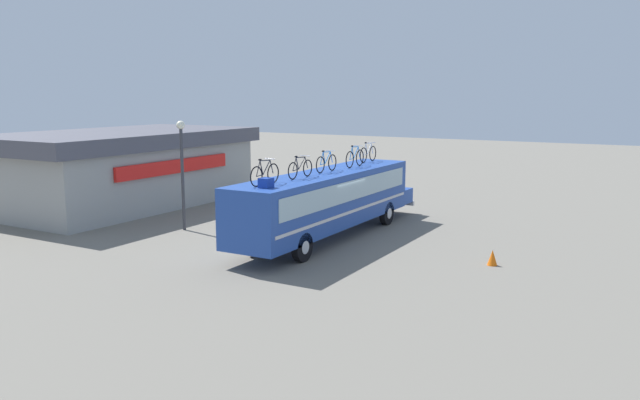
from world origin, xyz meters
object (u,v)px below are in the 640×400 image
Objects in this scene: rooftop_bicycle_2 at (300,168)px; rooftop_bicycle_4 at (355,158)px; luggage_bag_1 at (266,183)px; bus at (329,199)px; rooftop_bicycle_1 at (265,174)px; street_lamp at (182,160)px; rooftop_bicycle_5 at (368,154)px; rooftop_bicycle_3 at (326,163)px; traffic_cone at (492,258)px.

rooftop_bicycle_4 is at bearing -1.89° from rooftop_bicycle_2.
rooftop_bicycle_2 is at bearing 6.60° from luggage_bag_1.
rooftop_bicycle_1 is at bearing 178.54° from bus.
rooftop_bicycle_5 is at bearing -45.00° from street_lamp.
street_lamp reaches higher than rooftop_bicycle_5.
traffic_cone is (-0.81, -7.23, -2.93)m from rooftop_bicycle_3.
rooftop_bicycle_3 is at bearing 174.85° from rooftop_bicycle_4.
traffic_cone is at bearing -125.17° from rooftop_bicycle_5.
rooftop_bicycle_5 is (8.84, 0.14, -0.00)m from rooftop_bicycle_1.
bus is 1.54m from rooftop_bicycle_3.
rooftop_bicycle_5 is at bearing 3.41° from bus.
street_lamp is (0.43, 6.39, -0.05)m from rooftop_bicycle_2.
rooftop_bicycle_2 is 2.17m from rooftop_bicycle_3.
rooftop_bicycle_4 reaches higher than traffic_cone.
street_lamp is (-1.82, 6.41, 1.48)m from bus.
rooftop_bicycle_4 is 7.65m from street_lamp.
bus is 29.53× the size of luggage_bag_1.
bus is at bearing -0.49° from rooftop_bicycle_2.
street_lamp is at bearing 105.88° from bus.
bus is 7.63× the size of rooftop_bicycle_3.
rooftop_bicycle_1 is 1.01× the size of rooftop_bicycle_2.
rooftop_bicycle_4 is at bearing -3.35° from bus.
bus is 7.39× the size of rooftop_bicycle_1.
rooftop_bicycle_1 is 8.64m from traffic_cone.
rooftop_bicycle_4 reaches higher than bus.
rooftop_bicycle_4 is at bearing -5.15° from rooftop_bicycle_3.
rooftop_bicycle_2 is 1.03× the size of rooftop_bicycle_3.
rooftop_bicycle_4 is (2.24, -0.20, 0.02)m from rooftop_bicycle_3.
street_lamp is at bearing 105.34° from rooftop_bicycle_3.
street_lamp is (3.22, 6.72, 0.15)m from luggage_bag_1.
rooftop_bicycle_1 reaches higher than luggage_bag_1.
rooftop_bicycle_3 is at bearing 1.49° from rooftop_bicycle_2.
rooftop_bicycle_2 is at bearing -178.51° from rooftop_bicycle_3.
rooftop_bicycle_5 is 3.11× the size of traffic_cone.
rooftop_bicycle_3 is at bearing -0.51° from rooftop_bicycle_1.
bus is at bearing -74.12° from street_lamp.
rooftop_bicycle_5 reaches higher than traffic_cone.
rooftop_bicycle_5 is (2.18, 0.38, -0.00)m from rooftop_bicycle_4.
rooftop_bicycle_1 and rooftop_bicycle_5 have the same top height.
luggage_bag_1 is at bearing -178.59° from rooftop_bicycle_4.
rooftop_bicycle_2 reaches higher than traffic_cone.
rooftop_bicycle_4 is at bearing -58.71° from street_lamp.
rooftop_bicycle_3 is 2.25m from rooftop_bicycle_4.
luggage_bag_1 is 0.09× the size of street_lamp.
luggage_bag_1 is at bearing -176.57° from rooftop_bicycle_5.
rooftop_bicycle_4 is 2.21m from rooftop_bicycle_5.
street_lamp reaches higher than rooftop_bicycle_1.
rooftop_bicycle_3 is (4.96, 0.38, 0.21)m from luggage_bag_1.
street_lamp is at bearing 135.00° from rooftop_bicycle_5.
traffic_cone is (1.36, -7.18, -2.91)m from rooftop_bicycle_2.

